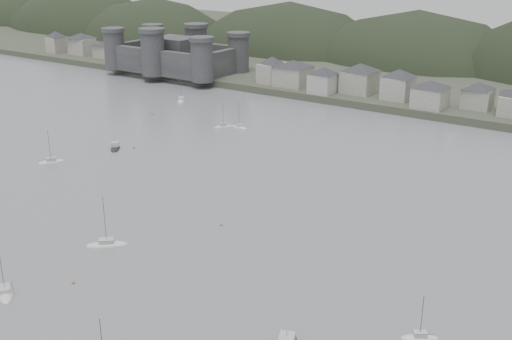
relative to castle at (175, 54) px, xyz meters
The scene contains 8 objects.
ground 216.45m from the castle, 56.28° to the right, with size 900.00×900.00×0.00m, color slate.
far_shore_land 166.61m from the castle, 43.83° to the left, with size 900.00×250.00×3.00m, color #383D2D.
forested_ridge 155.26m from the castle, 35.67° to the left, with size 851.55×103.94×102.57m.
castle is the anchor object (origin of this frame).
sailboat_lead 133.37m from the castle, 65.04° to the right, with size 6.19×8.10×10.83m.
moored_fleet 176.17m from the castle, 43.62° to the right, with size 232.28×176.99×13.45m.
motor_launch_far 118.36m from the castle, 58.22° to the right, with size 7.24×7.84×3.88m.
mooring_buoys 170.23m from the castle, 46.90° to the right, with size 165.18×123.49×0.70m.
Camera 1 is at (87.60, -52.51, 61.86)m, focal length 44.06 mm.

